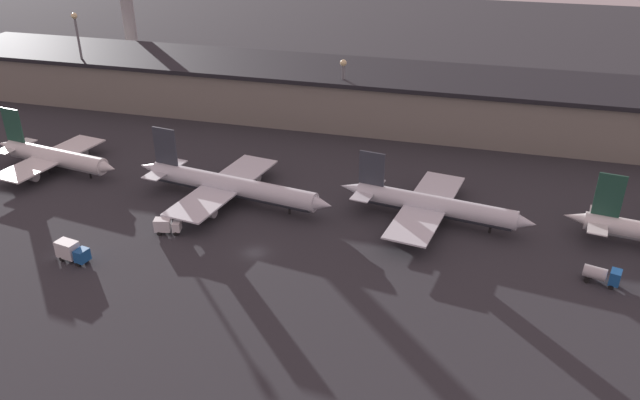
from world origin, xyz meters
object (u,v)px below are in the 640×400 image
(airplane_0, at_px, (54,157))
(service_vehicle_0, at_px, (602,275))
(airplane_1, at_px, (230,186))
(service_vehicle_2, at_px, (71,251))
(airplane_2, at_px, (432,206))
(service_vehicle_1, at_px, (167,226))

(airplane_0, relative_size, service_vehicle_0, 5.75)
(airplane_1, height_order, service_vehicle_2, airplane_1)
(airplane_0, bearing_deg, airplane_2, 8.08)
(airplane_1, xyz_separation_m, service_vehicle_1, (-6.74, -16.55, -1.92))
(airplane_0, relative_size, service_vehicle_2, 5.44)
(airplane_0, relative_size, airplane_1, 0.77)
(airplane_1, xyz_separation_m, service_vehicle_2, (-18.85, -30.42, -1.61))
(airplane_0, height_order, service_vehicle_0, airplane_0)
(airplane_2, bearing_deg, service_vehicle_0, -16.76)
(airplane_1, relative_size, service_vehicle_1, 8.73)
(airplane_1, bearing_deg, service_vehicle_0, -0.43)
(service_vehicle_0, bearing_deg, service_vehicle_2, -153.89)
(airplane_0, xyz_separation_m, airplane_1, (47.36, -3.79, 0.13))
(airplane_1, height_order, service_vehicle_0, airplane_1)
(service_vehicle_1, bearing_deg, airplane_2, 6.85)
(airplane_2, distance_m, service_vehicle_2, 70.91)
(airplane_1, distance_m, service_vehicle_1, 17.97)
(airplane_0, xyz_separation_m, airplane_2, (91.09, -0.88, -0.05))
(service_vehicle_0, xyz_separation_m, service_vehicle_2, (-93.94, -18.44, 0.30))
(airplane_1, bearing_deg, airplane_0, -175.94)
(airplane_0, height_order, service_vehicle_1, airplane_0)
(airplane_0, distance_m, service_vehicle_1, 45.47)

